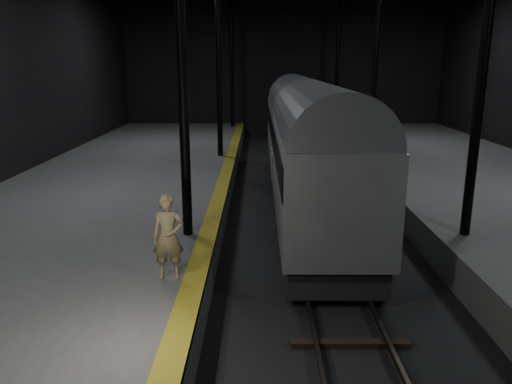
{
  "coord_description": "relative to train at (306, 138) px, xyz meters",
  "views": [
    {
      "loc": [
        -1.86,
        -16.99,
        5.56
      ],
      "look_at": [
        -1.93,
        -3.28,
        2.0
      ],
      "focal_mm": 35.0,
      "sensor_mm": 36.0,
      "label": 1
    }
  ],
  "objects": [
    {
      "name": "woman",
      "position": [
        -3.8,
        -9.35,
        -0.78
      ],
      "size": [
        0.72,
        0.5,
        1.87
      ],
      "primitive_type": "imported",
      "rotation": [
        0.0,
        0.0,
        0.08
      ],
      "color": "#8D7956",
      "rests_on": "platform_left"
    },
    {
      "name": "tactile_strip",
      "position": [
        -3.25,
        -2.46,
        -1.71
      ],
      "size": [
        0.5,
        43.8,
        0.01
      ],
      "primitive_type": "cube",
      "color": "#9B911C",
      "rests_on": "platform_left"
    },
    {
      "name": "track",
      "position": [
        0.0,
        -2.46,
        -2.64
      ],
      "size": [
        2.4,
        43.0,
        0.24
      ],
      "color": "#3F3328",
      "rests_on": "ground"
    },
    {
      "name": "train",
      "position": [
        0.0,
        0.0,
        0.0
      ],
      "size": [
        2.73,
        18.19,
        4.86
      ],
      "color": "#9B9EA3",
      "rests_on": "ground"
    },
    {
      "name": "ground",
      "position": [
        0.0,
        -2.46,
        -2.71
      ],
      "size": [
        44.0,
        44.0,
        0.0
      ],
      "primitive_type": "plane",
      "color": "black",
      "rests_on": "ground"
    },
    {
      "name": "platform_left",
      "position": [
        -7.5,
        -2.46,
        -2.21
      ],
      "size": [
        9.0,
        43.8,
        1.0
      ],
      "primitive_type": "cube",
      "color": "#4D4D4B",
      "rests_on": "ground"
    }
  ]
}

